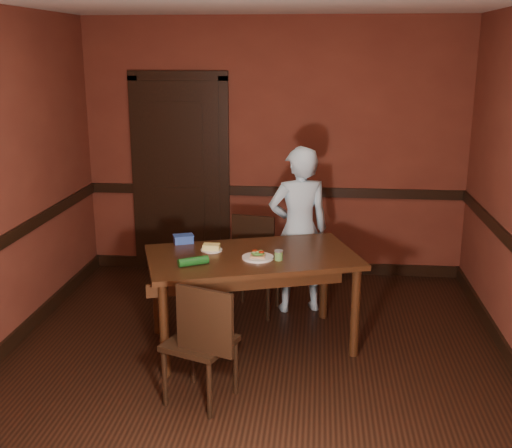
% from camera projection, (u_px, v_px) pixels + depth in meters
% --- Properties ---
extents(floor, '(4.00, 4.50, 0.01)m').
position_uv_depth(floor, '(251.00, 368.00, 4.92)').
color(floor, black).
rests_on(floor, ground).
extents(wall_back, '(4.00, 0.02, 2.70)m').
position_uv_depth(wall_back, '(274.00, 149.00, 6.73)').
color(wall_back, maroon).
rests_on(wall_back, ground).
extents(wall_front, '(4.00, 0.02, 2.70)m').
position_uv_depth(wall_front, '(187.00, 328.00, 2.40)').
color(wall_front, maroon).
rests_on(wall_front, ground).
extents(dado_back, '(4.00, 0.03, 0.10)m').
position_uv_depth(dado_back, '(274.00, 191.00, 6.83)').
color(dado_back, black).
rests_on(dado_back, ground).
extents(baseboard_back, '(4.00, 0.03, 0.12)m').
position_uv_depth(baseboard_back, '(273.00, 266.00, 7.05)').
color(baseboard_back, black).
rests_on(baseboard_back, ground).
extents(baseboard_left, '(0.03, 4.50, 0.12)m').
position_uv_depth(baseboard_left, '(3.00, 349.00, 5.09)').
color(baseboard_left, black).
rests_on(baseboard_left, ground).
extents(door, '(1.05, 0.07, 2.20)m').
position_uv_depth(door, '(180.00, 172.00, 6.86)').
color(door, black).
rests_on(door, ground).
extents(dining_table, '(1.86, 1.40, 0.77)m').
position_uv_depth(dining_table, '(252.00, 300.00, 5.23)').
color(dining_table, black).
rests_on(dining_table, floor).
extents(chair_far, '(0.48, 0.48, 0.87)m').
position_uv_depth(chair_far, '(255.00, 267.00, 5.87)').
color(chair_far, black).
rests_on(chair_far, floor).
extents(chair_near, '(0.54, 0.54, 0.89)m').
position_uv_depth(chair_near, '(200.00, 341.00, 4.37)').
color(chair_near, black).
rests_on(chair_near, floor).
extents(person, '(0.64, 0.51, 1.54)m').
position_uv_depth(person, '(299.00, 230.00, 5.83)').
color(person, '#B0DAEE').
rests_on(person, floor).
extents(sandwich_plate, '(0.25, 0.25, 0.06)m').
position_uv_depth(sandwich_plate, '(258.00, 256.00, 5.03)').
color(sandwich_plate, silver).
rests_on(sandwich_plate, dining_table).
extents(sauce_jar, '(0.07, 0.07, 0.08)m').
position_uv_depth(sauce_jar, '(279.00, 255.00, 4.99)').
color(sauce_jar, '#52843F').
rests_on(sauce_jar, dining_table).
extents(cheese_saucer, '(0.18, 0.18, 0.06)m').
position_uv_depth(cheese_saucer, '(211.00, 248.00, 5.23)').
color(cheese_saucer, silver).
rests_on(cheese_saucer, dining_table).
extents(food_tub, '(0.20, 0.17, 0.07)m').
position_uv_depth(food_tub, '(183.00, 239.00, 5.43)').
color(food_tub, '#2F53B5').
rests_on(food_tub, dining_table).
extents(wrapped_veg, '(0.24, 0.17, 0.07)m').
position_uv_depth(wrapped_veg, '(193.00, 261.00, 4.86)').
color(wrapped_veg, '#134A17').
rests_on(wrapped_veg, dining_table).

